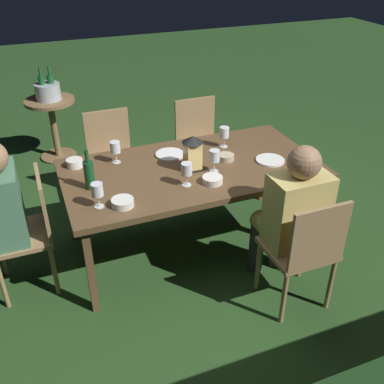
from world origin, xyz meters
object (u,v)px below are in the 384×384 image
(wine_glass_c, at_px, (97,191))
(bowl_bread, at_px, (226,157))
(ice_bucket, at_px, (48,90))
(chair_head_far, at_px, (30,228))
(green_bottle_on_table, at_px, (89,174))
(bowl_salad, at_px, (212,180))
(lantern_centerpiece, at_px, (193,151))
(bowl_olives, at_px, (75,163))
(chair_side_left_a, at_px, (199,141))
(chair_side_left_b, at_px, (112,155))
(plate_b, at_px, (170,154))
(chair_side_right_a, at_px, (304,249))
(person_in_mustard, at_px, (291,213))
(bowl_dip, at_px, (123,202))
(wine_glass_a, at_px, (115,148))
(wine_glass_e, at_px, (224,133))
(dining_table, at_px, (192,173))
(plate_a, at_px, (270,160))
(side_table, at_px, (53,120))
(wine_glass_b, at_px, (214,157))
(wine_glass_d, at_px, (187,170))

(wine_glass_c, distance_m, bowl_bread, 1.08)
(ice_bucket, bearing_deg, chair_head_far, 79.60)
(green_bottle_on_table, relative_size, bowl_bread, 2.37)
(bowl_salad, bearing_deg, lantern_centerpiece, -76.72)
(bowl_olives, bearing_deg, chair_side_left_a, -155.51)
(chair_side_left_b, bearing_deg, plate_b, 117.71)
(chair_side_left_a, xyz_separation_m, green_bottle_on_table, (1.18, 0.92, 0.35))
(chair_side_right_a, relative_size, lantern_centerpiece, 3.28)
(lantern_centerpiece, xyz_separation_m, bowl_olives, (0.80, -0.36, -0.12))
(green_bottle_on_table, relative_size, plate_b, 1.30)
(person_in_mustard, bearing_deg, chair_side_left_b, -61.71)
(lantern_centerpiece, height_order, bowl_dip, lantern_centerpiece)
(chair_side_right_a, xyz_separation_m, lantern_centerpiece, (0.43, -0.86, 0.38))
(chair_side_left_b, height_order, bowl_olives, chair_side_left_b)
(chair_side_left_a, distance_m, wine_glass_c, 1.70)
(person_in_mustard, height_order, wine_glass_a, person_in_mustard)
(chair_side_left_a, bearing_deg, wine_glass_e, 84.97)
(dining_table, bearing_deg, chair_side_left_b, -64.41)
(chair_side_left_a, relative_size, plate_a, 3.99)
(chair_side_left_b, distance_m, green_bottle_on_table, 1.04)
(chair_side_right_a, xyz_separation_m, side_table, (1.24, -2.94, -0.04))
(chair_side_left_a, xyz_separation_m, wine_glass_c, (1.17, 1.17, 0.35))
(wine_glass_c, bearing_deg, wine_glass_a, -113.48)
(chair_head_far, height_order, plate_b, chair_head_far)
(dining_table, distance_m, bowl_bread, 0.29)
(lantern_centerpiece, relative_size, wine_glass_b, 1.57)
(chair_side_left_a, relative_size, side_table, 1.29)
(chair_side_right_a, xyz_separation_m, chair_side_left_b, (0.85, -1.78, 0.00))
(lantern_centerpiece, height_order, bowl_salad, lantern_centerpiece)
(plate_a, bearing_deg, chair_side_right_a, 77.94)
(green_bottle_on_table, height_order, wine_glass_e, green_bottle_on_table)
(wine_glass_b, bearing_deg, green_bottle_on_table, -5.68)
(chair_side_left_b, xyz_separation_m, plate_a, (-1.01, 1.02, 0.24))
(dining_table, distance_m, plate_b, 0.27)
(chair_side_left_a, height_order, wine_glass_c, wine_glass_c)
(wine_glass_b, bearing_deg, chair_side_left_b, -61.34)
(lantern_centerpiece, xyz_separation_m, bowl_bread, (-0.29, -0.05, -0.12))
(chair_side_left_a, distance_m, bowl_bread, 0.92)
(chair_side_right_a, height_order, wine_glass_c, wine_glass_c)
(wine_glass_b, xyz_separation_m, wine_glass_d, (0.26, 0.11, 0.00))
(chair_side_left_a, distance_m, green_bottle_on_table, 1.54)
(wine_glass_b, distance_m, ice_bucket, 2.37)
(person_in_mustard, relative_size, side_table, 1.70)
(side_table, bearing_deg, chair_side_left_a, 136.91)
(lantern_centerpiece, bearing_deg, chair_side_left_b, -65.57)
(chair_side_left_a, xyz_separation_m, side_table, (1.24, -1.16, -0.04))
(person_in_mustard, height_order, wine_glass_e, person_in_mustard)
(wine_glass_d, xyz_separation_m, ice_bucket, (0.69, -2.28, -0.06))
(side_table, bearing_deg, chair_side_left_b, 108.63)
(chair_side_left_a, xyz_separation_m, wine_glass_e, (0.06, 0.66, 0.35))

